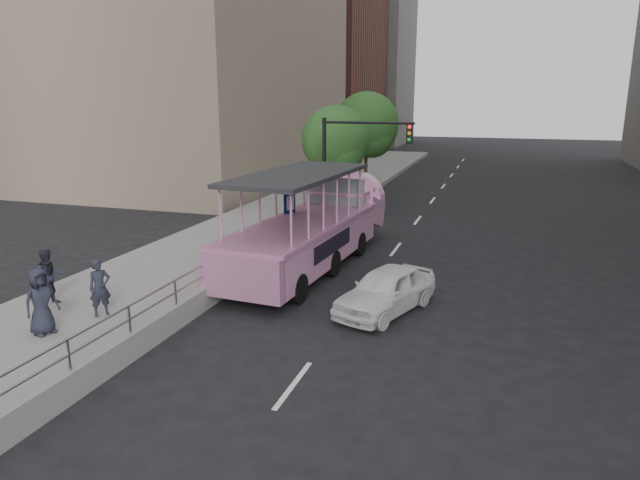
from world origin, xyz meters
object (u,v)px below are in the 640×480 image
Objects in this scene: parking_sign at (290,217)px; car at (386,290)px; traffic_signal at (349,156)px; pedestrian_far at (41,301)px; pedestrian_mid at (49,277)px; street_tree_far at (368,127)px; street_tree_near at (337,143)px; duck_boat at (315,229)px; pedestrian_near at (100,288)px.

car is at bearing -42.58° from parking_sign.
car is 10.63m from traffic_signal.
pedestrian_far is 9.69m from parking_sign.
pedestrian_mid is (-9.12, -3.16, 0.46)m from car.
parking_sign is (4.53, 7.38, 0.57)m from pedestrian_mid.
car is 19.99m from street_tree_far.
pedestrian_far is 18.26m from street_tree_near.
street_tree_near reaches higher than traffic_signal.
street_tree_far reaches higher than duck_boat.
traffic_signal is at bearing 131.40° from car.
street_tree_near is at bearing 29.11° from pedestrian_near.
parking_sign is (-1.05, 0.14, 0.35)m from duck_boat.
duck_boat is at bearing -78.70° from street_tree_near.
duck_boat reaches higher than car.
street_tree_far is (2.05, 22.42, 3.22)m from pedestrian_near.
traffic_signal reaches higher than pedestrian_near.
traffic_signal is (0.87, 5.32, 1.81)m from parking_sign.
duck_boat is 6.43× the size of pedestrian_far.
pedestrian_mid is 0.31× the size of traffic_signal.
pedestrian_near is 0.25× the size of street_tree_far.
pedestrian_near is 0.30× the size of traffic_signal.
traffic_signal is 0.81× the size of street_tree_far.
street_tree_near reaches higher than pedestrian_mid.
street_tree_near is at bearing 11.15° from pedestrian_far.
pedestrian_mid is at bearing -103.26° from street_tree_near.
pedestrian_mid is at bearing -113.03° from traffic_signal.
pedestrian_near is 0.97× the size of pedestrian_mid.
pedestrian_far is at bearing -165.55° from pedestrian_near.
traffic_signal reaches higher than pedestrian_far.
street_tree_far is (2.62, 23.90, 3.15)m from pedestrian_far.
traffic_signal is at bearing 20.68° from pedestrian_near.
street_tree_near is at bearing -91.91° from street_tree_far.
parking_sign is at bearing 172.19° from duck_boat.
car is 2.38× the size of pedestrian_mid.
pedestrian_near is at bearing -64.45° from pedestrian_mid.
traffic_signal is at bearing 80.74° from parking_sign.
traffic_signal is at bearing 91.88° from duck_boat.
car is at bearing -28.80° from pedestrian_near.
pedestrian_near is at bearing -134.24° from car.
street_tree_far is (0.20, 6.00, 0.49)m from street_tree_near.
car is at bearing -74.89° from street_tree_far.
pedestrian_far is at bearing -108.99° from parking_sign.
street_tree_near is (-5.32, 12.97, 3.16)m from car.
street_tree_near reaches higher than car.
street_tree_near is 0.89× the size of street_tree_far.
pedestrian_far reaches higher than pedestrian_mid.
street_tree_far reaches higher than street_tree_near.
car is 0.60× the size of street_tree_far.
duck_boat is 9.40m from street_tree_near.
parking_sign is at bearing -99.26° from traffic_signal.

